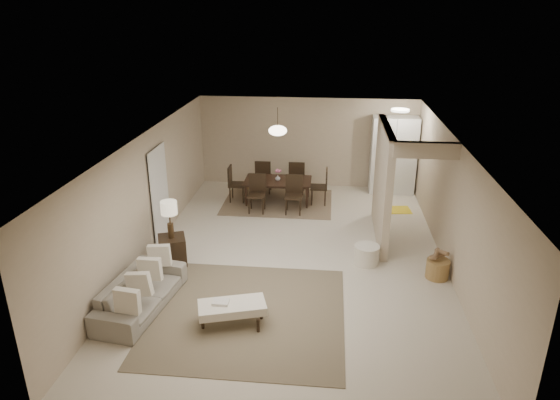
# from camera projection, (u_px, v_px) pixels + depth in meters

# --- Properties ---
(floor) EXTENTS (9.00, 9.00, 0.00)m
(floor) POSITION_uv_depth(u_px,v_px,m) (294.00, 258.00, 10.22)
(floor) COLOR beige
(floor) RESTS_ON ground
(ceiling) EXTENTS (9.00, 9.00, 0.00)m
(ceiling) POSITION_uv_depth(u_px,v_px,m) (296.00, 139.00, 9.31)
(ceiling) COLOR white
(ceiling) RESTS_ON back_wall
(back_wall) EXTENTS (6.00, 0.00, 6.00)m
(back_wall) POSITION_uv_depth(u_px,v_px,m) (307.00, 143.00, 13.94)
(back_wall) COLOR #BDAA8F
(back_wall) RESTS_ON floor
(left_wall) EXTENTS (0.00, 9.00, 9.00)m
(left_wall) POSITION_uv_depth(u_px,v_px,m) (147.00, 195.00, 10.06)
(left_wall) COLOR #BDAA8F
(left_wall) RESTS_ON floor
(right_wall) EXTENTS (0.00, 9.00, 9.00)m
(right_wall) POSITION_uv_depth(u_px,v_px,m) (452.00, 207.00, 9.48)
(right_wall) COLOR #BDAA8F
(right_wall) RESTS_ON floor
(partition) EXTENTS (0.15, 2.50, 2.50)m
(partition) POSITION_uv_depth(u_px,v_px,m) (383.00, 183.00, 10.75)
(partition) COLOR #BDAA8F
(partition) RESTS_ON floor
(doorway) EXTENTS (0.04, 0.90, 2.04)m
(doorway) POSITION_uv_depth(u_px,v_px,m) (159.00, 196.00, 10.69)
(doorway) COLOR black
(doorway) RESTS_ON floor
(pantry_cabinet) EXTENTS (1.20, 0.55, 2.10)m
(pantry_cabinet) POSITION_uv_depth(u_px,v_px,m) (393.00, 155.00, 13.46)
(pantry_cabinet) COLOR white
(pantry_cabinet) RESTS_ON floor
(flush_light) EXTENTS (0.44, 0.44, 0.05)m
(flush_light) POSITION_uv_depth(u_px,v_px,m) (400.00, 110.00, 12.07)
(flush_light) COLOR white
(flush_light) RESTS_ON ceiling
(living_rug) EXTENTS (3.20, 3.20, 0.01)m
(living_rug) POSITION_uv_depth(u_px,v_px,m) (248.00, 314.00, 8.35)
(living_rug) COLOR brown
(living_rug) RESTS_ON floor
(sofa) EXTENTS (2.11, 1.06, 0.59)m
(sofa) POSITION_uv_depth(u_px,v_px,m) (141.00, 293.00, 8.42)
(sofa) COLOR gray
(sofa) RESTS_ON floor
(ottoman_bench) EXTENTS (1.17, 0.78, 0.38)m
(ottoman_bench) POSITION_uv_depth(u_px,v_px,m) (232.00, 308.00, 7.99)
(ottoman_bench) COLOR silver
(ottoman_bench) RESTS_ON living_rug
(side_table) EXTENTS (0.67, 0.67, 0.57)m
(side_table) POSITION_uv_depth(u_px,v_px,m) (173.00, 250.00, 9.91)
(side_table) COLOR black
(side_table) RESTS_ON floor
(table_lamp) EXTENTS (0.32, 0.32, 0.76)m
(table_lamp) POSITION_uv_depth(u_px,v_px,m) (169.00, 211.00, 9.60)
(table_lamp) COLOR #42301C
(table_lamp) RESTS_ON side_table
(round_pouf) EXTENTS (0.50, 0.50, 0.39)m
(round_pouf) POSITION_uv_depth(u_px,v_px,m) (367.00, 255.00, 9.92)
(round_pouf) COLOR silver
(round_pouf) RESTS_ON floor
(wicker_basket) EXTENTS (0.47, 0.47, 0.37)m
(wicker_basket) POSITION_uv_depth(u_px,v_px,m) (438.00, 269.00, 9.41)
(wicker_basket) COLOR brown
(wicker_basket) RESTS_ON floor
(dining_rug) EXTENTS (2.80, 2.10, 0.01)m
(dining_rug) POSITION_uv_depth(u_px,v_px,m) (278.00, 202.00, 13.11)
(dining_rug) COLOR brown
(dining_rug) RESTS_ON floor
(dining_table) EXTENTS (1.73, 0.98, 0.61)m
(dining_table) POSITION_uv_depth(u_px,v_px,m) (278.00, 191.00, 13.00)
(dining_table) COLOR black
(dining_table) RESTS_ON dining_rug
(dining_chairs) EXTENTS (2.55, 1.86, 0.95)m
(dining_chairs) POSITION_uv_depth(u_px,v_px,m) (278.00, 185.00, 12.93)
(dining_chairs) COLOR black
(dining_chairs) RESTS_ON dining_rug
(vase) EXTENTS (0.18, 0.18, 0.14)m
(vase) POSITION_uv_depth(u_px,v_px,m) (278.00, 178.00, 12.86)
(vase) COLOR white
(vase) RESTS_ON dining_table
(yellow_mat) EXTENTS (0.92, 0.62, 0.01)m
(yellow_mat) POSITION_uv_depth(u_px,v_px,m) (393.00, 210.00, 12.60)
(yellow_mat) COLOR yellow
(yellow_mat) RESTS_ON floor
(pendant_light) EXTENTS (0.46, 0.46, 0.71)m
(pendant_light) POSITION_uv_depth(u_px,v_px,m) (278.00, 131.00, 12.41)
(pendant_light) COLOR #42301C
(pendant_light) RESTS_ON ceiling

